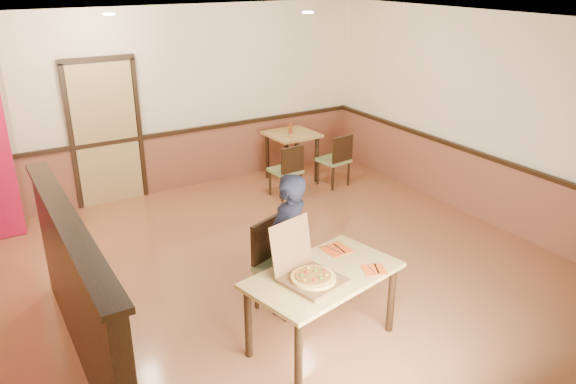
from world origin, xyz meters
The scene contains 23 objects.
floor centered at (0.00, 0.00, 0.00)m, with size 7.00×7.00×0.00m, color #A66540.
ceiling centered at (0.00, 0.00, 2.80)m, with size 7.00×7.00×0.00m, color black.
wall_back centered at (0.00, 3.50, 1.40)m, with size 7.00×7.00×0.00m, color #FEF4C7.
wall_right centered at (3.50, 0.00, 1.40)m, with size 7.00×7.00×0.00m, color #FEF4C7.
wainscot_back centered at (0.00, 3.47, 0.45)m, with size 7.00×0.04×0.90m, color brown.
chair_rail_back centered at (0.00, 3.45, 0.92)m, with size 7.00×0.06×0.06m, color black.
wainscot_right centered at (3.47, 0.00, 0.45)m, with size 0.04×7.00×0.90m, color brown.
chair_rail_right centered at (3.45, 0.00, 0.92)m, with size 0.06×7.00×0.06m, color black.
back_door centered at (-0.80, 3.46, 1.05)m, with size 0.90×0.06×2.10m, color tan.
booth_partition centered at (-2.00, -0.20, 0.74)m, with size 0.20×3.10×1.44m.
spot_b centered at (-0.80, 2.50, 2.78)m, with size 0.14×0.14×0.02m, color beige.
spot_c centered at (1.40, 1.50, 2.78)m, with size 0.14×0.14×0.02m, color beige.
main_table centered at (-0.04, -1.03, 0.64)m, with size 1.55×1.09×0.75m.
diner_chair centered at (-0.07, -0.25, 0.51)m, with size 0.60×0.60×0.94m.
side_chair_left centered at (1.54, 2.23, 0.46)m, with size 0.44×0.44×0.84m.
side_chair_right centered at (2.44, 2.23, 0.47)m, with size 0.48×0.48×0.86m.
side_table centered at (1.99, 2.84, 0.62)m, with size 0.77×0.77×0.80m.
diner centered at (-0.02, -0.39, 0.75)m, with size 0.55×0.36×1.50m, color black.
pizza_box centered at (-0.21, -1.07, 0.82)m, with size 0.59×0.65×0.50m.
pizza centered at (-0.20, -1.12, 0.80)m, with size 0.40×0.40×0.03m, color #F5CD59.
napkin_near centered at (0.39, -1.22, 0.76)m, with size 0.26×0.26×0.01m.
napkin_far centered at (0.33, -0.72, 0.76)m, with size 0.26×0.26×0.01m.
condiment centered at (1.96, 2.84, 0.88)m, with size 0.06×0.06×0.16m, color maroon.
Camera 1 is at (-2.58, -4.64, 3.33)m, focal length 35.00 mm.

